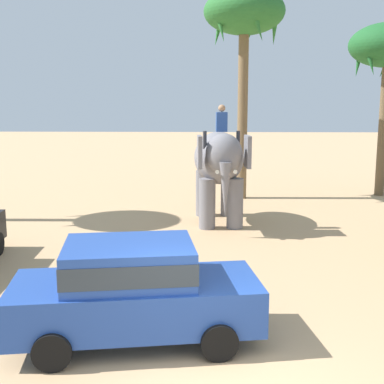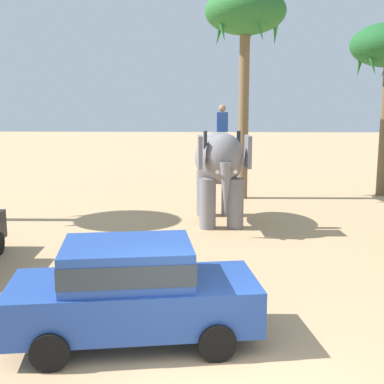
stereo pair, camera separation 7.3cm
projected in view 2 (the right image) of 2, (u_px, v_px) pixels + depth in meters
The scene contains 3 objects.
car_sedan_foreground at pixel (132, 288), 8.54m from camera, with size 4.31×2.34×1.70m.
elephant_with_mahout at pixel (220, 163), 16.63m from camera, with size 1.84×3.93×3.88m.
palm_tree_far_back at pixel (245, 18), 20.10m from camera, with size 3.20×3.20×8.34m.
Camera 2 is at (-0.06, -6.17, 4.01)m, focal length 47.98 mm.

